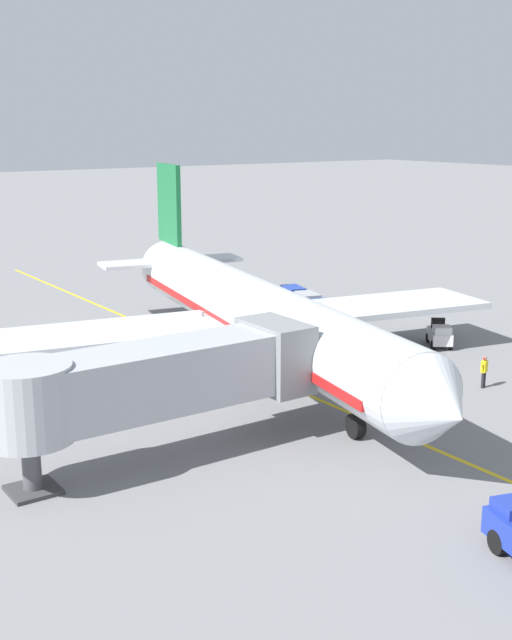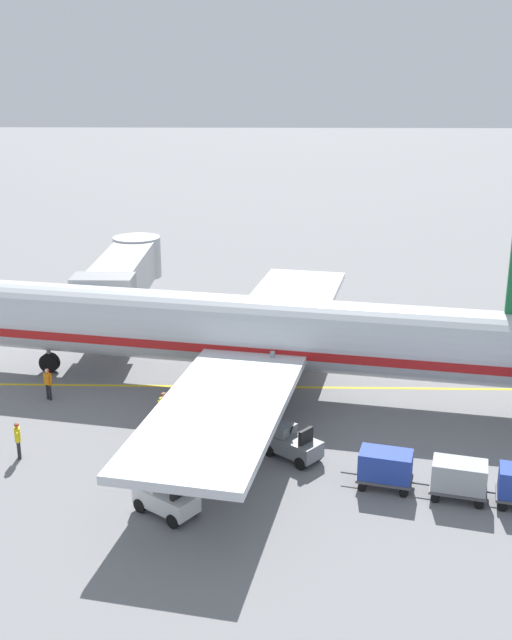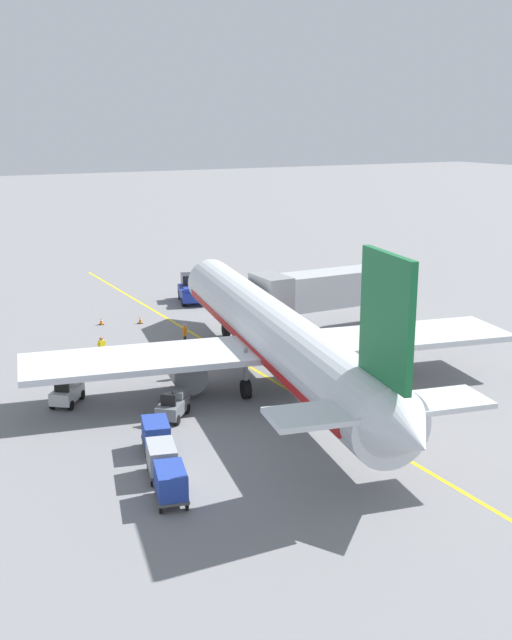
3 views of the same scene
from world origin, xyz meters
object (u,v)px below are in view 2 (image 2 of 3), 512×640
at_px(baggage_cart_front, 385,466).
at_px(ground_crew_wing_walker, 48,382).
at_px(parked_airliner, 249,333).
at_px(baggage_cart_second_in_train, 459,477).
at_px(jet_bridge, 123,276).
at_px(ground_crew_marshaller, 164,407).
at_px(ground_crew_loader, 18,438).
at_px(baggage_tug_lead, 164,496).
at_px(baggage_tug_trailing, 292,443).

bearing_deg(baggage_cart_front, ground_crew_wing_walker, 62.41).
bearing_deg(parked_airliner, ground_crew_wing_walker, 98.78).
xyz_separation_m(parked_airliner, ground_crew_wing_walker, (-1.58, 10.22, -2.23)).
bearing_deg(baggage_cart_second_in_train, jet_bridge, 38.97).
height_order(jet_bridge, ground_crew_marshaller, jet_bridge).
bearing_deg(baggage_cart_front, ground_crew_loader, 82.35).
bearing_deg(baggage_tug_lead, parked_airliner, -13.05).
height_order(baggage_tug_trailing, ground_crew_loader, ground_crew_loader).
bearing_deg(ground_crew_marshaller, parked_airliner, -41.01).
distance_m(baggage_cart_front, ground_crew_wing_walker, 18.12).
xyz_separation_m(parked_airliner, jet_bridge, (10.40, 8.50, 0.27)).
distance_m(parked_airliner, baggage_cart_second_in_train, 13.96).
height_order(jet_bridge, baggage_tug_lead, jet_bridge).
bearing_deg(baggage_cart_front, jet_bridge, 35.15).
bearing_deg(ground_crew_marshaller, baggage_cart_second_in_train, -116.77).
bearing_deg(jet_bridge, baggage_cart_front, -144.85).
xyz_separation_m(baggage_tug_lead, baggage_cart_front, (2.10, -8.64, 0.24)).
relative_size(jet_bridge, ground_crew_wing_walker, 8.16).
bearing_deg(ground_crew_wing_walker, ground_crew_loader, -175.71).
relative_size(baggage_tug_trailing, baggage_cart_front, 0.90).
height_order(parked_airliner, baggage_tug_trailing, parked_airliner).
height_order(parked_airliner, baggage_tug_lead, parked_airliner).
height_order(jet_bridge, baggage_cart_second_in_train, jet_bridge).
bearing_deg(ground_crew_wing_walker, jet_bridge, -8.18).
bearing_deg(baggage_tug_lead, baggage_cart_second_in_train, -83.42).
xyz_separation_m(baggage_tug_lead, ground_crew_loader, (4.20, 6.95, 0.24)).
relative_size(jet_bridge, baggage_tug_lead, 5.07).
distance_m(jet_bridge, baggage_tug_trailing, 21.02).
relative_size(parked_airliner, baggage_cart_front, 12.47).
xyz_separation_m(parked_airliner, baggage_cart_second_in_train, (-10.76, -8.61, -2.24)).
xyz_separation_m(ground_crew_loader, ground_crew_marshaller, (3.42, -5.87, 0.00)).
distance_m(baggage_tug_trailing, ground_crew_wing_walker, 13.70).
distance_m(baggage_tug_lead, baggage_tug_trailing, 6.69).
distance_m(baggage_tug_lead, baggage_cart_front, 8.89).
bearing_deg(baggage_tug_trailing, parked_airliner, 15.65).
xyz_separation_m(jet_bridge, baggage_cart_second_in_train, (-21.15, -17.11, -2.51)).
xyz_separation_m(jet_bridge, ground_crew_wing_walker, (-11.97, 1.72, -2.50)).
relative_size(ground_crew_loader, ground_crew_marshaller, 1.00).
bearing_deg(baggage_cart_second_in_train, ground_crew_wing_walker, 64.01).
bearing_deg(parked_airliner, ground_crew_loader, 128.94).
relative_size(baggage_tug_lead, baggage_cart_second_in_train, 0.91).
xyz_separation_m(parked_airliner, ground_crew_marshaller, (-4.46, 3.88, -2.23)).
height_order(baggage_tug_lead, ground_crew_marshaller, ground_crew_marshaller).
bearing_deg(parked_airliner, baggage_tug_lead, 166.95).
bearing_deg(ground_crew_marshaller, ground_crew_wing_walker, 65.59).
height_order(parked_airliner, jet_bridge, parked_airliner).
bearing_deg(ground_crew_loader, jet_bridge, -3.91).
bearing_deg(baggage_tug_trailing, baggage_cart_front, -123.12).
relative_size(baggage_cart_front, baggage_cart_second_in_train, 1.00).
relative_size(baggage_tug_trailing, ground_crew_marshaller, 1.58).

